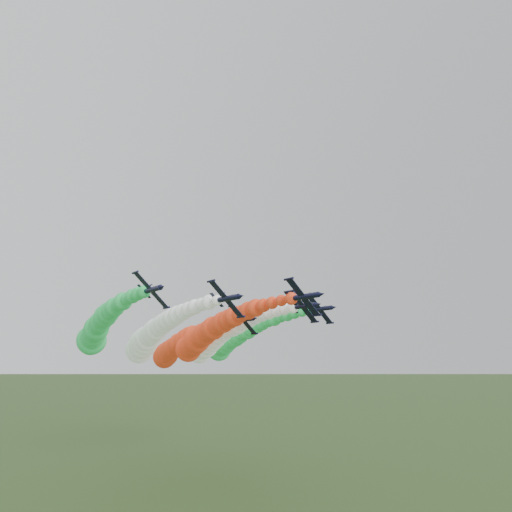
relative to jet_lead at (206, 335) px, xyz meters
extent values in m
cylinder|color=black|center=(-4.08, -41.97, 5.26)|extent=(1.45, 8.37, 1.45)
cone|color=black|center=(-4.08, -46.91, 5.26)|extent=(1.32, 1.67, 1.32)
cone|color=black|center=(-4.08, -37.42, 5.26)|extent=(1.32, 0.84, 1.32)
ellipsoid|color=black|center=(-3.83, -43.84, 5.53)|extent=(0.94, 1.75, 0.93)
cube|color=black|center=(-4.18, -42.16, 5.16)|extent=(6.58, 1.77, 6.20)
cylinder|color=black|center=(-7.43, -42.16, 8.22)|extent=(0.58, 2.42, 0.58)
cylinder|color=black|center=(-0.92, -42.16, 2.10)|extent=(0.58, 2.42, 0.58)
cube|color=black|center=(-3.35, -38.44, 6.04)|extent=(1.56, 1.40, 1.65)
cube|color=black|center=(-3.99, -38.44, 5.36)|extent=(2.64, 1.02, 2.49)
sphere|color=red|center=(-4.08, -38.72, 5.26)|extent=(2.41, 2.41, 2.41)
sphere|color=red|center=(-4.06, -35.75, 5.18)|extent=(2.22, 2.22, 2.22)
sphere|color=red|center=(-4.00, -32.78, 5.01)|extent=(2.49, 2.49, 2.49)
sphere|color=red|center=(-3.89, -29.81, 4.78)|extent=(2.76, 2.76, 2.76)
sphere|color=red|center=(-3.74, -26.84, 4.51)|extent=(3.70, 3.70, 3.70)
sphere|color=red|center=(-3.54, -23.87, 4.18)|extent=(3.81, 3.81, 3.81)
sphere|color=red|center=(-3.30, -20.90, 3.82)|extent=(3.60, 3.60, 3.60)
sphere|color=red|center=(-3.02, -17.93, 3.42)|extent=(4.52, 4.52, 4.52)
sphere|color=red|center=(-2.70, -14.95, 2.98)|extent=(4.55, 4.55, 4.55)
sphere|color=red|center=(-2.33, -11.98, 2.51)|extent=(4.95, 4.95, 4.95)
sphere|color=red|center=(-1.92, -9.01, 2.00)|extent=(4.64, 4.64, 4.64)
sphere|color=red|center=(-1.46, -6.04, 1.47)|extent=(5.65, 5.65, 5.65)
sphere|color=red|center=(-0.97, -3.07, 0.90)|extent=(5.15, 5.15, 5.15)
sphere|color=red|center=(-0.43, -0.10, 0.30)|extent=(5.82, 5.82, 5.82)
sphere|color=red|center=(0.16, 2.87, -0.32)|extent=(5.46, 5.46, 5.46)
sphere|color=red|center=(0.79, 5.84, -0.97)|extent=(6.59, 6.59, 6.59)
sphere|color=red|center=(1.46, 8.81, -1.65)|extent=(6.67, 6.67, 6.67)
sphere|color=red|center=(2.17, 11.78, -2.35)|extent=(6.43, 6.43, 6.43)
sphere|color=red|center=(2.93, 14.75, -3.08)|extent=(7.15, 7.15, 7.15)
cylinder|color=black|center=(-14.65, -32.85, 5.08)|extent=(1.45, 8.37, 1.45)
cone|color=black|center=(-14.65, -37.79, 5.08)|extent=(1.32, 1.67, 1.32)
cone|color=black|center=(-14.65, -28.30, 5.08)|extent=(1.32, 0.84, 1.32)
ellipsoid|color=black|center=(-14.39, -34.72, 5.35)|extent=(0.94, 1.75, 0.93)
cube|color=black|center=(-14.74, -33.04, 4.98)|extent=(6.58, 1.77, 6.20)
cylinder|color=black|center=(-18.00, -33.04, 8.04)|extent=(0.58, 2.42, 0.58)
cylinder|color=black|center=(-11.49, -33.04, 1.92)|extent=(0.58, 2.42, 0.58)
cube|color=black|center=(-13.92, -29.32, 5.86)|extent=(1.56, 1.40, 1.65)
cube|color=black|center=(-14.55, -29.32, 5.18)|extent=(2.64, 1.02, 2.49)
sphere|color=white|center=(-14.65, -29.60, 5.08)|extent=(2.07, 2.07, 2.07)
sphere|color=white|center=(-14.63, -26.63, 5.00)|extent=(2.95, 2.95, 2.95)
sphere|color=white|center=(-14.56, -23.66, 4.83)|extent=(2.65, 2.65, 2.65)
sphere|color=white|center=(-14.45, -20.69, 4.61)|extent=(3.13, 3.13, 3.13)
sphere|color=white|center=(-14.30, -17.72, 4.33)|extent=(3.22, 3.22, 3.22)
sphere|color=white|center=(-14.11, -14.75, 4.01)|extent=(3.57, 3.57, 3.57)
sphere|color=white|center=(-13.87, -11.78, 3.64)|extent=(4.02, 4.02, 4.02)
sphere|color=white|center=(-13.59, -8.81, 3.24)|extent=(4.37, 4.37, 4.37)
sphere|color=white|center=(-13.26, -5.83, 2.80)|extent=(4.48, 4.48, 4.48)
sphere|color=white|center=(-12.90, -2.86, 2.33)|extent=(4.70, 4.70, 4.70)
sphere|color=white|center=(-12.48, 0.11, 1.83)|extent=(4.82, 4.82, 4.82)
sphere|color=white|center=(-12.03, 3.08, 1.29)|extent=(5.43, 5.43, 5.43)
sphere|color=white|center=(-11.53, 6.05, 0.72)|extent=(5.56, 5.56, 5.56)
sphere|color=white|center=(-10.99, 9.02, 0.13)|extent=(5.64, 5.64, 5.64)
sphere|color=white|center=(-10.41, 11.99, -0.50)|extent=(6.46, 6.46, 6.46)
sphere|color=white|center=(-9.78, 14.96, -1.15)|extent=(7.04, 7.04, 7.04)
sphere|color=white|center=(-9.11, 17.93, -1.82)|extent=(7.51, 7.51, 7.51)
sphere|color=white|center=(-8.40, 20.90, -2.53)|extent=(6.48, 6.48, 6.48)
sphere|color=white|center=(-7.64, 23.87, -3.26)|extent=(7.51, 7.51, 7.51)
cylinder|color=black|center=(6.06, -30.10, 5.15)|extent=(1.45, 8.37, 1.45)
cone|color=black|center=(6.06, -35.04, 5.15)|extent=(1.32, 1.67, 1.32)
cone|color=black|center=(6.06, -25.55, 5.15)|extent=(1.32, 0.84, 1.32)
ellipsoid|color=black|center=(6.32, -31.97, 5.42)|extent=(0.94, 1.75, 0.93)
cube|color=black|center=(5.97, -30.29, 5.05)|extent=(6.58, 1.77, 6.20)
cylinder|color=black|center=(2.71, -30.29, 8.11)|extent=(0.58, 2.42, 0.58)
cylinder|color=black|center=(9.22, -30.29, 1.99)|extent=(0.58, 2.42, 0.58)
cube|color=black|center=(6.80, -26.57, 5.93)|extent=(1.56, 1.40, 1.65)
cube|color=black|center=(6.16, -26.57, 5.25)|extent=(2.64, 1.02, 2.49)
sphere|color=white|center=(6.06, -26.85, 5.15)|extent=(2.52, 2.52, 2.52)
sphere|color=white|center=(6.08, -23.88, 5.07)|extent=(2.70, 2.70, 2.70)
sphere|color=white|center=(6.15, -20.91, 4.90)|extent=(2.85, 2.85, 2.85)
sphere|color=white|center=(6.26, -17.94, 4.68)|extent=(3.12, 3.12, 3.12)
sphere|color=white|center=(6.41, -14.97, 4.40)|extent=(3.22, 3.22, 3.22)
sphere|color=white|center=(6.60, -12.00, 4.08)|extent=(3.59, 3.59, 3.59)
sphere|color=white|center=(6.84, -9.03, 3.71)|extent=(4.14, 4.14, 4.14)
sphere|color=white|center=(7.12, -6.06, 3.31)|extent=(4.29, 4.29, 4.29)
sphere|color=white|center=(7.45, -3.09, 2.87)|extent=(4.96, 4.96, 4.96)
sphere|color=white|center=(7.82, -0.11, 2.40)|extent=(5.13, 5.13, 5.13)
sphere|color=white|center=(8.23, 2.86, 1.90)|extent=(4.62, 4.62, 4.62)
sphere|color=white|center=(8.68, 5.83, 1.36)|extent=(5.14, 5.14, 5.14)
sphere|color=white|center=(9.18, 8.80, 0.79)|extent=(5.54, 5.54, 5.54)
sphere|color=white|center=(9.72, 11.77, 0.20)|extent=(6.19, 6.19, 6.19)
sphere|color=white|center=(10.30, 14.74, -0.42)|extent=(6.67, 6.67, 6.67)
sphere|color=white|center=(10.93, 17.71, -1.08)|extent=(7.09, 7.09, 7.09)
sphere|color=white|center=(11.60, 20.68, -1.75)|extent=(7.75, 7.75, 7.75)
sphere|color=white|center=(12.31, 23.65, -2.46)|extent=(7.10, 7.10, 7.10)
sphere|color=white|center=(13.07, 26.62, -3.18)|extent=(7.96, 7.96, 7.96)
cylinder|color=black|center=(-25.26, -23.36, 6.93)|extent=(1.45, 8.37, 1.45)
cone|color=black|center=(-25.26, -28.30, 6.93)|extent=(1.32, 1.67, 1.32)
cone|color=black|center=(-25.26, -18.80, 6.93)|extent=(1.32, 0.84, 1.32)
ellipsoid|color=black|center=(-25.00, -25.22, 7.20)|extent=(0.94, 1.75, 0.93)
cube|color=black|center=(-25.35, -23.55, 6.83)|extent=(6.58, 1.77, 6.20)
cylinder|color=black|center=(-28.61, -23.55, 9.89)|extent=(0.58, 2.42, 0.58)
cylinder|color=black|center=(-22.10, -23.55, 3.77)|extent=(0.58, 2.42, 0.58)
cube|color=black|center=(-24.52, -19.83, 7.71)|extent=(1.56, 1.40, 1.65)
cube|color=black|center=(-25.16, -19.83, 7.03)|extent=(2.64, 1.02, 2.49)
sphere|color=green|center=(-25.26, -20.11, 6.93)|extent=(2.50, 2.50, 2.50)
sphere|color=green|center=(-25.23, -17.14, 6.85)|extent=(2.68, 2.68, 2.68)
sphere|color=green|center=(-25.17, -14.17, 6.68)|extent=(2.95, 2.95, 2.95)
sphere|color=green|center=(-25.06, -11.20, 6.46)|extent=(2.70, 2.70, 2.70)
sphere|color=green|center=(-24.91, -8.23, 6.18)|extent=(3.82, 3.82, 3.82)
sphere|color=green|center=(-24.72, -5.26, 5.86)|extent=(3.27, 3.27, 3.27)
sphere|color=green|center=(-24.48, -2.29, 5.49)|extent=(4.28, 4.28, 4.28)
sphere|color=green|center=(-24.20, 0.69, 5.09)|extent=(4.40, 4.40, 4.40)
sphere|color=green|center=(-23.87, 3.66, 4.65)|extent=(4.96, 4.96, 4.96)
sphere|color=green|center=(-23.50, 6.63, 4.18)|extent=(5.29, 5.29, 5.29)
sphere|color=green|center=(-23.09, 9.60, 3.68)|extent=(4.52, 4.52, 4.52)
sphere|color=green|center=(-22.64, 12.57, 3.14)|extent=(5.28, 5.28, 5.28)
sphere|color=green|center=(-22.14, 15.54, 2.57)|extent=(5.02, 5.02, 5.02)
sphere|color=green|center=(-21.60, 18.51, 1.98)|extent=(6.35, 6.35, 6.35)
sphere|color=green|center=(-21.02, 21.48, 1.36)|extent=(6.11, 6.11, 6.11)
sphere|color=green|center=(-20.39, 24.45, 0.70)|extent=(6.39, 6.39, 6.39)
sphere|color=green|center=(-19.72, 27.42, 0.03)|extent=(6.47, 6.47, 6.47)
sphere|color=green|center=(-19.00, 30.39, -0.68)|extent=(8.13, 8.13, 8.13)
sphere|color=green|center=(-18.25, 33.36, -1.41)|extent=(6.76, 6.76, 6.76)
cylinder|color=black|center=(17.26, -23.02, 5.75)|extent=(1.45, 8.37, 1.45)
cone|color=black|center=(17.26, -27.95, 5.75)|extent=(1.32, 1.67, 1.32)
cone|color=black|center=(17.26, -18.46, 5.75)|extent=(1.32, 0.84, 1.32)
ellipsoid|color=black|center=(17.51, -24.88, 6.02)|extent=(0.94, 1.75, 0.93)
cube|color=black|center=(17.16, -23.20, 5.65)|extent=(6.58, 1.77, 6.20)
cylinder|color=black|center=(13.91, -23.20, 8.71)|extent=(0.58, 2.42, 0.58)
cylinder|color=black|center=(20.42, -23.20, 2.59)|extent=(0.58, 2.42, 0.58)
cube|color=black|center=(17.99, -19.48, 6.53)|extent=(1.56, 1.40, 1.65)
cube|color=black|center=(17.35, -19.48, 5.85)|extent=(2.64, 1.02, 2.49)
sphere|color=green|center=(17.26, -19.76, 5.75)|extent=(2.07, 2.07, 2.07)
sphere|color=green|center=(17.28, -16.79, 5.67)|extent=(2.73, 2.73, 2.73)
sphere|color=green|center=(17.34, -13.82, 5.50)|extent=(3.02, 3.02, 3.02)
sphere|color=green|center=(17.45, -10.85, 5.28)|extent=(3.39, 3.39, 3.39)
sphere|color=green|center=(17.60, -7.88, 5.00)|extent=(3.14, 3.14, 3.14)
sphere|color=green|center=(17.80, -4.91, 4.68)|extent=(3.94, 3.94, 3.94)
sphere|color=green|center=(18.04, -1.94, 4.31)|extent=(3.52, 3.52, 3.52)
sphere|color=green|center=(18.32, 1.03, 3.91)|extent=(4.04, 4.04, 4.04)
sphere|color=green|center=(18.64, 4.00, 3.47)|extent=(4.46, 4.46, 4.46)
sphere|color=green|center=(19.01, 6.97, 3.00)|extent=(4.89, 4.89, 4.89)
sphere|color=green|center=(19.42, 9.94, 2.50)|extent=(5.53, 5.53, 5.53)
sphere|color=green|center=(19.88, 12.91, 1.96)|extent=(4.88, 4.88, 4.88)
sphere|color=green|center=(20.37, 15.88, 1.39)|extent=(5.82, 5.82, 5.82)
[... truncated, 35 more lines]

